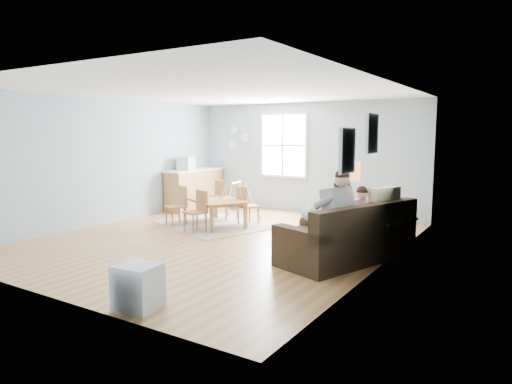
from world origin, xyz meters
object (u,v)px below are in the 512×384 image
Objects in this scene: father at (329,212)px; counter at (195,189)px; monitor at (186,164)px; chair_ne at (245,204)px; chair_nw at (224,197)px; floor_lamp at (349,180)px; baby_swing at (236,205)px; chair_se at (198,209)px; toddler at (356,209)px; chair_sw at (179,203)px; sofa at (350,240)px; storage_cube at (137,287)px; dining_table at (212,212)px.

father is 5.73m from counter.
father is at bearing -26.63° from monitor.
chair_nw is at bearing 159.30° from chair_ne.
floor_lamp is 3.67m from baby_swing.
floor_lamp is at bearing -29.09° from chair_ne.
counter is (-1.90, 2.20, 0.06)m from chair_se.
father is 1.57× the size of toddler.
floor_lamp reaches higher than chair_se.
toddler is 0.50× the size of counter.
chair_se is 2.10× the size of monitor.
chair_se is 0.99× the size of chair_ne.
toddler is at bearing -2.51° from chair_se.
chair_nw reaches higher than chair_sw.
chair_sw is 1.23m from baby_swing.
father is at bearing -115.76° from toddler.
storage_cube is at bearing -112.78° from sofa.
toddler is at bearing -21.59° from baby_swing.
dining_table is (-3.24, 1.32, -0.49)m from father.
storage_cube is 0.48× the size of baby_swing.
chair_sw is 1.42m from chair_ne.
baby_swing is (0.51, -0.27, -0.10)m from chair_nw.
dining_table is 1.97× the size of chair_se.
monitor reaches higher than sofa.
counter is at bearing 155.77° from toddler.
floor_lamp is 3.84m from dining_table.
baby_swing is (0.16, 1.10, -0.06)m from chair_se.
chair_se is 2.91m from counter.
chair_sw is at bearing 168.37° from floor_lamp.
chair_nw is 1.08× the size of chair_ne.
father reaches higher than chair_se.
counter is at bearing 153.70° from sofa.
toddler reaches higher than baby_swing.
chair_se is 2.74m from monitor.
storage_cube is 6.68m from monitor.
baby_swing is (-1.83, 4.60, 0.15)m from storage_cube.
counter reaches higher than chair_se.
toddler is 3.32m from chair_se.
sofa is 6.20× the size of monitor.
father reaches higher than toddler.
floor_lamp reaches higher than chair_nw.
father is 0.54m from toddler.
father is 3.15m from chair_se.
father is 1.35× the size of baby_swing.
sofa is at bearing -26.68° from chair_ne.
chair_sw is at bearing 158.70° from chair_se.
chair_ne is at bearing 68.37° from chair_se.
chair_ne is at bearing 32.92° from chair_sw.
sofa is at bearing -6.51° from chair_se.
chair_sw is (-4.10, 0.84, -0.80)m from floor_lamp.
monitor is at bearing 158.98° from toddler.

